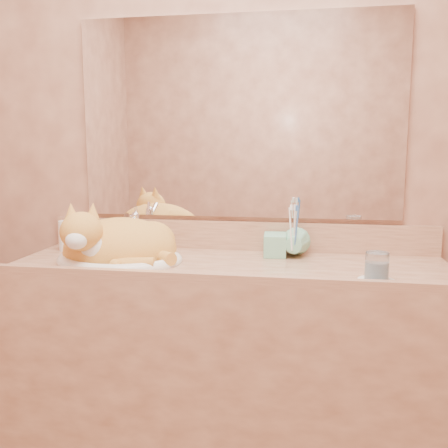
% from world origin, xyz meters
% --- Properties ---
extents(wall_back, '(2.40, 0.02, 2.50)m').
position_xyz_m(wall_back, '(0.00, 1.00, 1.25)').
color(wall_back, brown).
rests_on(wall_back, ground).
extents(vanity_counter, '(1.60, 0.55, 0.85)m').
position_xyz_m(vanity_counter, '(0.00, 0.72, 0.42)').
color(vanity_counter, '#8F5940').
rests_on(vanity_counter, floor).
extents(mirror, '(1.30, 0.02, 0.80)m').
position_xyz_m(mirror, '(0.00, 0.99, 1.39)').
color(mirror, white).
rests_on(mirror, wall_back).
extents(sink_basin, '(0.52, 0.46, 0.14)m').
position_xyz_m(sink_basin, '(-0.41, 0.70, 0.92)').
color(sink_basin, white).
rests_on(sink_basin, vanity_counter).
extents(faucet, '(0.06, 0.13, 0.17)m').
position_xyz_m(faucet, '(-0.41, 0.88, 0.94)').
color(faucet, white).
rests_on(faucet, vanity_counter).
extents(cat, '(0.51, 0.46, 0.23)m').
position_xyz_m(cat, '(-0.42, 0.70, 0.92)').
color(cat, '#CA822E').
rests_on(cat, sink_basin).
extents(soap_dispenser, '(0.09, 0.09, 0.19)m').
position_xyz_m(soap_dispenser, '(0.16, 0.84, 0.95)').
color(soap_dispenser, '#7BC6A1').
rests_on(soap_dispenser, vanity_counter).
extents(toothbrush_cup, '(0.12, 0.12, 0.10)m').
position_xyz_m(toothbrush_cup, '(0.23, 0.84, 0.90)').
color(toothbrush_cup, '#7BC6A1').
rests_on(toothbrush_cup, vanity_counter).
extents(toothbrushes, '(0.03, 0.03, 0.21)m').
position_xyz_m(toothbrushes, '(0.23, 0.84, 0.98)').
color(toothbrushes, white).
rests_on(toothbrushes, toothbrush_cup).
extents(saucer, '(0.12, 0.12, 0.01)m').
position_xyz_m(saucer, '(0.50, 0.55, 0.85)').
color(saucer, white).
rests_on(saucer, vanity_counter).
extents(water_glass, '(0.07, 0.07, 0.09)m').
position_xyz_m(water_glass, '(0.50, 0.55, 0.90)').
color(water_glass, silver).
rests_on(water_glass, saucer).
extents(lotion_bottle, '(0.05, 0.05, 0.12)m').
position_xyz_m(lotion_bottle, '(-0.70, 0.85, 0.91)').
color(lotion_bottle, white).
rests_on(lotion_bottle, vanity_counter).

